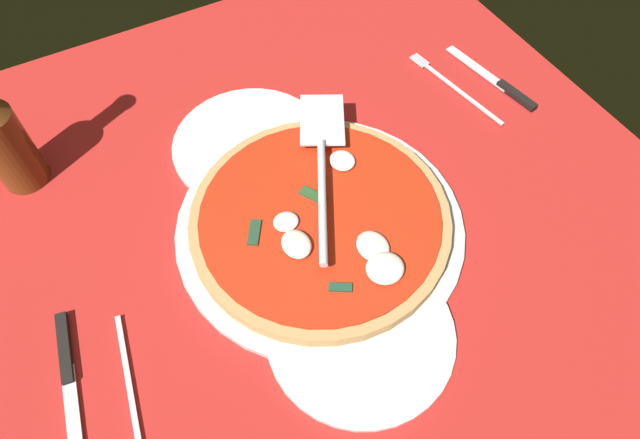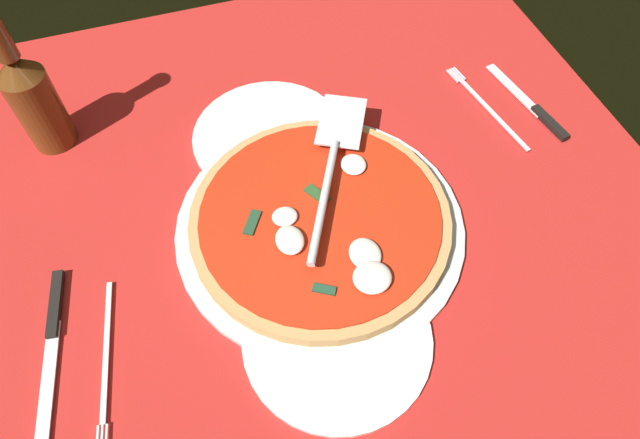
{
  "view_description": "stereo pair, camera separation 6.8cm",
  "coord_description": "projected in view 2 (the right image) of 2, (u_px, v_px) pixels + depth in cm",
  "views": [
    {
      "loc": [
        -34.23,
        16.38,
        58.92
      ],
      "look_at": [
        -0.84,
        -1.96,
        2.27
      ],
      "focal_mm": 31.09,
      "sensor_mm": 36.0,
      "label": 1
    },
    {
      "loc": [
        -36.97,
        10.14,
        58.92
      ],
      "look_at": [
        -0.84,
        -1.96,
        2.27
      ],
      "focal_mm": 31.09,
      "sensor_mm": 36.0,
      "label": 2
    }
  ],
  "objects": [
    {
      "name": "ground_plane",
      "position": [
        303.0,
        230.0,
        0.71
      ],
      "size": [
        97.45,
        97.45,
        0.8
      ],
      "primitive_type": "cube",
      "color": "red"
    },
    {
      "name": "checker_pattern",
      "position": [
        303.0,
        228.0,
        0.7
      ],
      "size": [
        97.45,
        97.45,
        0.1
      ],
      "color": "white",
      "rests_on": "ground_plane"
    },
    {
      "name": "pizza_pan",
      "position": [
        320.0,
        227.0,
        0.7
      ],
      "size": [
        36.02,
        36.02,
        1.17
      ],
      "primitive_type": "cylinder",
      "color": "silver",
      "rests_on": "ground_plane"
    },
    {
      "name": "dinner_plate_left",
      "position": [
        337.0,
        339.0,
        0.61
      ],
      "size": [
        21.1,
        21.1,
        1.0
      ],
      "primitive_type": "cylinder",
      "color": "white",
      "rests_on": "ground_plane"
    },
    {
      "name": "dinner_plate_right",
      "position": [
        272.0,
        136.0,
        0.78
      ],
      "size": [
        21.49,
        21.49,
        1.0
      ],
      "primitive_type": "cylinder",
      "color": "white",
      "rests_on": "ground_plane"
    },
    {
      "name": "pizza",
      "position": [
        321.0,
        220.0,
        0.68
      ],
      "size": [
        32.21,
        32.21,
        3.37
      ],
      "color": "tan",
      "rests_on": "pizza_pan"
    },
    {
      "name": "pizza_server",
      "position": [
        333.0,
        162.0,
        0.7
      ],
      "size": [
        25.95,
        15.95,
        1.0
      ],
      "rotation": [
        0.0,
        0.0,
        5.8
      ],
      "color": "silver",
      "rests_on": "pizza"
    },
    {
      "name": "place_setting_near",
      "position": [
        510.0,
        109.0,
        0.81
      ],
      "size": [
        20.96,
        15.86,
        1.4
      ],
      "rotation": [
        0.0,
        0.0,
        0.16
      ],
      "color": "white",
      "rests_on": "ground_plane"
    },
    {
      "name": "place_setting_far",
      "position": [
        78.0,
        353.0,
        0.61
      ],
      "size": [
        22.48,
        16.02,
        1.4
      ],
      "rotation": [
        0.0,
        0.0,
        2.99
      ],
      "color": "white",
      "rests_on": "ground_plane"
    },
    {
      "name": "beer_bottle",
      "position": [
        32.0,
        97.0,
        0.71
      ],
      "size": [
        5.97,
        5.97,
        22.24
      ],
      "color": "#5D3313",
      "rests_on": "ground_plane"
    }
  ]
}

